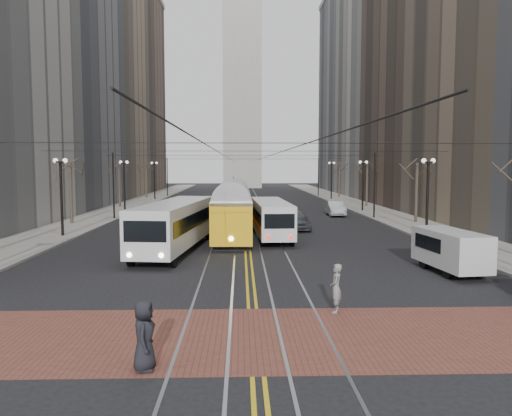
{
  "coord_description": "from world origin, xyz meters",
  "views": [
    {
      "loc": [
        -0.43,
        -19.22,
        5.36
      ],
      "look_at": [
        0.41,
        8.25,
        3.0
      ],
      "focal_mm": 35.0,
      "sensor_mm": 36.0,
      "label": 1
    }
  ],
  "objects": [
    {
      "name": "clock_tower",
      "position": [
        0.0,
        102.0,
        35.96
      ],
      "size": [
        12.0,
        12.0,
        66.0
      ],
      "color": "#B2AFA5",
      "rests_on": "ground"
    },
    {
      "name": "streetcar_rails",
      "position": [
        0.0,
        45.0,
        0.0
      ],
      "size": [
        4.8,
        130.0,
        0.02
      ],
      "primitive_type": "cube",
      "color": "gray",
      "rests_on": "ground"
    },
    {
      "name": "sidewalk_right",
      "position": [
        15.0,
        45.0,
        0.07
      ],
      "size": [
        5.0,
        140.0,
        0.15
      ],
      "primitive_type": "cube",
      "color": "gray",
      "rests_on": "ground"
    },
    {
      "name": "trolley_wires",
      "position": [
        0.0,
        34.83,
        3.77
      ],
      "size": [
        25.96,
        120.0,
        6.6
      ],
      "color": "black",
      "rests_on": "ground"
    },
    {
      "name": "building_right_midfar",
      "position": [
        27.5,
        66.0,
        26.0
      ],
      "size": [
        20.0,
        20.0,
        52.0
      ],
      "primitive_type": "cube",
      "color": "#B1AFA7",
      "rests_on": "ground"
    },
    {
      "name": "transit_bus",
      "position": [
        -4.51,
        11.77,
        1.54
      ],
      "size": [
        4.0,
        12.55,
        3.08
      ],
      "primitive_type": "cube",
      "rotation": [
        0.0,
        0.0,
        -0.12
      ],
      "color": "silver",
      "rests_on": "ground"
    },
    {
      "name": "lamp_posts",
      "position": [
        -0.0,
        28.75,
        2.8
      ],
      "size": [
        27.6,
        57.2,
        5.6
      ],
      "color": "black",
      "rests_on": "ground"
    },
    {
      "name": "building_right_far",
      "position": [
        25.5,
        86.0,
        20.0
      ],
      "size": [
        16.0,
        20.0,
        40.0
      ],
      "primitive_type": "cube",
      "color": "slate",
      "rests_on": "ground"
    },
    {
      "name": "streetcar",
      "position": [
        -1.01,
        17.96,
        1.67
      ],
      "size": [
        2.66,
        14.16,
        3.34
      ],
      "primitive_type": "cube",
      "rotation": [
        0.0,
        0.0,
        -0.0
      ],
      "color": "#EDB115",
      "rests_on": "ground"
    },
    {
      "name": "pedestrian_a",
      "position": [
        -2.95,
        -6.5,
        0.95
      ],
      "size": [
        0.62,
        0.93,
        1.87
      ],
      "primitive_type": "imported",
      "rotation": [
        0.0,
        0.0,
        1.6
      ],
      "color": "black",
      "rests_on": "crosswalk_band"
    },
    {
      "name": "sedan_silver",
      "position": [
        9.65,
        33.37,
        0.78
      ],
      "size": [
        1.78,
        4.76,
        1.55
      ],
      "primitive_type": "imported",
      "rotation": [
        0.0,
        0.0,
        -0.03
      ],
      "color": "#B2B6BA",
      "rests_on": "ground"
    },
    {
      "name": "centre_lines",
      "position": [
        0.0,
        45.0,
        0.01
      ],
      "size": [
        0.42,
        130.0,
        0.01
      ],
      "primitive_type": "cube",
      "color": "gold",
      "rests_on": "ground"
    },
    {
      "name": "cargo_van",
      "position": [
        10.0,
        5.0,
        1.06
      ],
      "size": [
        2.37,
        4.96,
        2.12
      ],
      "primitive_type": "cube",
      "rotation": [
        0.0,
        0.0,
        0.11
      ],
      "color": "silver",
      "rests_on": "ground"
    },
    {
      "name": "sedan_grey",
      "position": [
        4.14,
        22.0,
        0.81
      ],
      "size": [
        2.36,
        4.92,
        1.62
      ],
      "primitive_type": "imported",
      "rotation": [
        0.0,
        0.0,
        0.1
      ],
      "color": "#424549",
      "rests_on": "ground"
    },
    {
      "name": "building_left_mid",
      "position": [
        -25.5,
        46.0,
        17.0
      ],
      "size": [
        16.0,
        20.0,
        34.0
      ],
      "primitive_type": "cube",
      "color": "slate",
      "rests_on": "ground"
    },
    {
      "name": "building_left_midfar",
      "position": [
        -27.5,
        66.0,
        26.0
      ],
      "size": [
        20.0,
        20.0,
        52.0
      ],
      "primitive_type": "cube",
      "color": "gray",
      "rests_on": "ground"
    },
    {
      "name": "building_left_far",
      "position": [
        -25.5,
        86.0,
        20.0
      ],
      "size": [
        16.0,
        20.0,
        40.0
      ],
      "primitive_type": "cube",
      "color": "brown",
      "rests_on": "ground"
    },
    {
      "name": "sidewalk_left",
      "position": [
        -15.0,
        45.0,
        0.07
      ],
      "size": [
        5.0,
        140.0,
        0.15
      ],
      "primitive_type": "cube",
      "color": "gray",
      "rests_on": "ground"
    },
    {
      "name": "pedestrian_b",
      "position": [
        3.03,
        -1.5,
        0.9
      ],
      "size": [
        0.57,
        0.73,
        1.78
      ],
      "primitive_type": "imported",
      "rotation": [
        0.0,
        0.0,
        4.47
      ],
      "color": "gray",
      "rests_on": "crosswalk_band"
    },
    {
      "name": "street_trees",
      "position": [
        0.0,
        35.25,
        2.8
      ],
      "size": [
        31.68,
        53.28,
        5.6
      ],
      "color": "#382D23",
      "rests_on": "ground"
    },
    {
      "name": "crosswalk_band",
      "position": [
        0.0,
        -4.0,
        0.01
      ],
      "size": [
        25.0,
        6.0,
        0.01
      ],
      "primitive_type": "cube",
      "color": "brown",
      "rests_on": "ground"
    },
    {
      "name": "ground",
      "position": [
        0.0,
        0.0,
        0.0
      ],
      "size": [
        260.0,
        260.0,
        0.0
      ],
      "primitive_type": "plane",
      "color": "black",
      "rests_on": "ground"
    },
    {
      "name": "building_right_mid",
      "position": [
        25.5,
        46.0,
        17.0
      ],
      "size": [
        16.0,
        20.0,
        34.0
      ],
      "primitive_type": "cube",
      "color": "brown",
      "rests_on": "ground"
    },
    {
      "name": "rear_bus",
      "position": [
        1.8,
        17.35,
        1.36
      ],
      "size": [
        2.71,
        10.5,
        2.72
      ],
      "primitive_type": "cube",
      "rotation": [
        0.0,
        0.0,
        0.04
      ],
      "color": "silver",
      "rests_on": "ground"
    }
  ]
}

